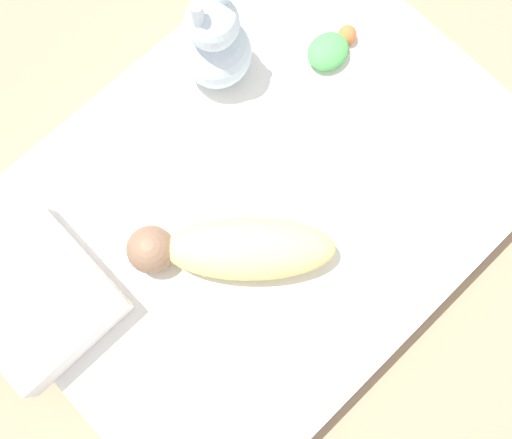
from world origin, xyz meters
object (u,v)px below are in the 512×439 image
Objects in this scene: swaddled_baby at (233,249)px; bunny_plush at (215,44)px; pillow at (35,296)px; turtle_plush at (331,49)px.

bunny_plush reaches higher than swaddled_baby.
bunny_plush reaches higher than pillow.
swaddled_baby is 0.52m from pillow.
bunny_plush is 0.35m from turtle_plush.
bunny_plush reaches higher than turtle_plush.
turtle_plush is at bearing -35.12° from bunny_plush.
bunny_plush is (0.79, 0.17, 0.09)m from pillow.
pillow is 1.05× the size of bunny_plush.
pillow is at bearing 178.67° from turtle_plush.
bunny_plush is at bearing 144.88° from turtle_plush.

